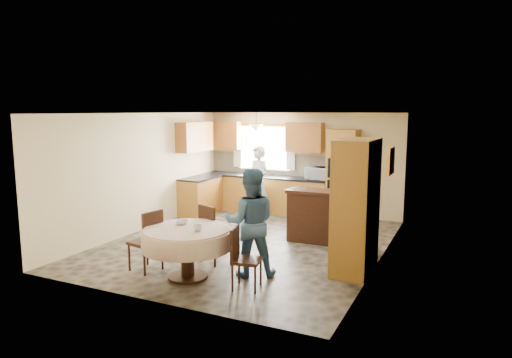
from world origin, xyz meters
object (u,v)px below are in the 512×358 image
at_px(dining_table, 187,239).
at_px(chair_left, 149,238).
at_px(person_dining, 250,222).
at_px(sideboard, 322,218).
at_px(chair_back, 212,231).
at_px(person_sink, 258,182).
at_px(cupboard, 356,206).
at_px(oven_tower, 343,175).
at_px(chair_right, 242,255).

xyz_separation_m(dining_table, chair_left, (-0.72, -0.01, -0.06)).
relative_size(chair_left, person_dining, 0.59).
height_order(sideboard, chair_back, chair_back).
bearing_deg(chair_back, sideboard, -103.15).
relative_size(dining_table, person_sink, 0.80).
relative_size(cupboard, dining_table, 1.54).
bearing_deg(person_sink, chair_left, -69.07).
relative_size(oven_tower, chair_left, 2.14).
bearing_deg(oven_tower, cupboard, -72.16).
height_order(dining_table, chair_right, chair_right).
bearing_deg(chair_right, sideboard, -18.47).
bearing_deg(oven_tower, chair_left, -111.62).
bearing_deg(chair_right, chair_back, 39.57).
height_order(sideboard, person_dining, person_dining).
bearing_deg(chair_left, dining_table, 102.08).
bearing_deg(chair_right, cupboard, -53.24).
distance_m(oven_tower, chair_left, 5.15).
relative_size(chair_left, person_sink, 0.58).
bearing_deg(chair_back, chair_right, 161.29).
xyz_separation_m(dining_table, person_sink, (-0.73, 4.14, 0.25)).
distance_m(chair_left, person_sink, 4.16).
relative_size(sideboard, cupboard, 0.64).
bearing_deg(person_sink, dining_table, -59.13).
bearing_deg(dining_table, chair_right, -0.18).
distance_m(person_sink, person_dining, 3.93).
relative_size(chair_right, person_sink, 0.52).
relative_size(chair_left, chair_back, 0.99).
relative_size(oven_tower, person_sink, 1.23).
xyz_separation_m(chair_left, person_sink, (-0.01, 4.15, 0.31)).
xyz_separation_m(oven_tower, sideboard, (0.13, -2.02, -0.58)).
bearing_deg(person_dining, person_sink, -93.07).
relative_size(cupboard, chair_back, 2.12).
relative_size(oven_tower, dining_table, 1.54).
xyz_separation_m(chair_right, person_dining, (-0.12, 0.53, 0.35)).
height_order(sideboard, person_sink, person_sink).
height_order(dining_table, person_dining, person_dining).
height_order(chair_right, person_sink, person_sink).
distance_m(oven_tower, dining_table, 4.91).
bearing_deg(person_sink, cupboard, -21.55).
bearing_deg(oven_tower, sideboard, -86.36).
bearing_deg(sideboard, oven_tower, 94.05).
bearing_deg(chair_back, person_sink, -57.34).
relative_size(cupboard, chair_left, 2.13).
distance_m(sideboard, chair_back, 2.36).
relative_size(oven_tower, chair_back, 2.12).
xyz_separation_m(oven_tower, person_sink, (-1.89, -0.62, -0.20)).
relative_size(dining_table, chair_left, 1.39).
distance_m(dining_table, chair_back, 0.78).
distance_m(oven_tower, sideboard, 2.10).
distance_m(cupboard, chair_right, 2.01).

